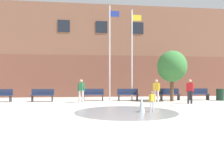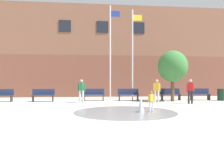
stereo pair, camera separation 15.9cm
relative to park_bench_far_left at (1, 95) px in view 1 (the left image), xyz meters
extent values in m
plane|color=#B2ADA3|center=(7.49, -11.30, -0.48)|extent=(100.00, 100.00, 0.00)
cube|color=brown|center=(7.49, 7.34, 1.50)|extent=(36.00, 6.00, 3.96)
cube|color=brown|center=(7.49, 7.34, 5.90)|extent=(36.00, 6.00, 4.84)
cube|color=#1E232D|center=(3.99, 4.32, 6.14)|extent=(1.10, 0.06, 1.10)
cube|color=#1E232D|center=(7.49, 4.32, 6.14)|extent=(1.10, 0.06, 1.10)
cube|color=#1E232D|center=(10.99, 4.32, 6.14)|extent=(1.10, 0.06, 1.10)
cylinder|color=gray|center=(7.94, -6.08, -0.48)|extent=(4.87, 4.87, 0.01)
cone|color=silver|center=(8.67, -6.26, -0.11)|extent=(0.32, 0.32, 0.74)
cube|color=#28282D|center=(0.70, -0.06, -0.26)|extent=(0.06, 0.40, 0.44)
cube|color=#232D4C|center=(0.00, -0.06, -0.01)|extent=(1.60, 0.44, 0.05)
cube|color=#232D4C|center=(0.00, 0.14, 0.22)|extent=(1.60, 0.04, 0.42)
cube|color=#28282D|center=(2.21, -0.12, -0.26)|extent=(0.06, 0.40, 0.44)
cube|color=#28282D|center=(3.61, -0.12, -0.26)|extent=(0.06, 0.40, 0.44)
cube|color=#232D4C|center=(2.91, -0.12, -0.01)|extent=(1.60, 0.44, 0.05)
cube|color=#232D4C|center=(2.91, 0.08, 0.22)|extent=(1.60, 0.04, 0.42)
cube|color=#28282D|center=(5.88, 0.08, -0.26)|extent=(0.06, 0.40, 0.44)
cube|color=#28282D|center=(7.28, 0.08, -0.26)|extent=(0.06, 0.40, 0.44)
cube|color=#232D4C|center=(6.58, 0.08, -0.01)|extent=(1.60, 0.44, 0.05)
cube|color=#232D4C|center=(6.58, 0.28, 0.22)|extent=(1.60, 0.04, 0.42)
cube|color=#28282D|center=(8.49, -0.12, -0.26)|extent=(0.06, 0.40, 0.44)
cube|color=#28282D|center=(9.89, -0.12, -0.26)|extent=(0.06, 0.40, 0.44)
cube|color=#232D4C|center=(9.19, -0.12, -0.01)|extent=(1.60, 0.44, 0.05)
cube|color=#232D4C|center=(9.19, 0.08, 0.22)|extent=(1.60, 0.04, 0.42)
cube|color=#28282D|center=(11.85, 0.05, -0.26)|extent=(0.06, 0.40, 0.44)
cube|color=#28282D|center=(13.25, 0.05, -0.26)|extent=(0.06, 0.40, 0.44)
cube|color=#232D4C|center=(12.55, 0.05, -0.01)|extent=(1.60, 0.44, 0.05)
cube|color=#232D4C|center=(12.55, 0.25, 0.22)|extent=(1.60, 0.04, 0.42)
cube|color=#28282D|center=(14.18, -0.10, -0.26)|extent=(0.06, 0.40, 0.44)
cube|color=#28282D|center=(15.58, -0.10, -0.26)|extent=(0.06, 0.40, 0.44)
cube|color=#232D4C|center=(14.88, -0.10, -0.01)|extent=(1.60, 0.44, 0.05)
cube|color=#232D4C|center=(14.88, 0.10, 0.22)|extent=(1.60, 0.04, 0.42)
cylinder|color=silver|center=(10.79, -1.64, -0.06)|extent=(0.12, 0.12, 0.84)
cylinder|color=silver|center=(11.01, -1.64, -0.06)|extent=(0.12, 0.12, 0.84)
cube|color=gold|center=(10.90, -1.64, 0.63)|extent=(0.39, 0.33, 0.54)
sphere|color=tan|center=(10.90, -1.64, 1.01)|extent=(0.21, 0.21, 0.21)
cylinder|color=gold|center=(10.69, -1.64, 0.58)|extent=(0.08, 0.08, 0.55)
cylinder|color=gold|center=(11.11, -1.64, 0.58)|extent=(0.08, 0.08, 0.55)
cylinder|color=silver|center=(9.09, -6.28, -0.22)|extent=(0.07, 0.07, 0.52)
cylinder|color=silver|center=(9.22, -6.28, -0.22)|extent=(0.07, 0.07, 0.52)
cube|color=gold|center=(9.16, -6.28, 0.21)|extent=(0.24, 0.21, 0.33)
sphere|color=#997051|center=(9.16, -6.28, 0.44)|extent=(0.13, 0.13, 0.13)
cylinder|color=gold|center=(9.03, -6.28, 0.17)|extent=(0.05, 0.05, 0.34)
cylinder|color=gold|center=(9.29, -6.28, 0.17)|extent=(0.05, 0.05, 0.34)
cylinder|color=silver|center=(5.61, -1.35, -0.06)|extent=(0.12, 0.12, 0.84)
cylinder|color=silver|center=(5.83, -1.35, -0.06)|extent=(0.12, 0.12, 0.84)
cube|color=#237547|center=(5.72, -1.35, 0.63)|extent=(0.27, 0.38, 0.54)
sphere|color=tan|center=(5.72, -1.35, 1.01)|extent=(0.21, 0.21, 0.21)
cylinder|color=#237547|center=(5.51, -1.35, 0.58)|extent=(0.08, 0.08, 0.55)
cylinder|color=#237547|center=(5.93, -1.35, 0.58)|extent=(0.08, 0.08, 0.55)
cylinder|color=#28282D|center=(12.70, -2.73, -0.06)|extent=(0.12, 0.12, 0.84)
cylinder|color=#28282D|center=(12.92, -2.73, -0.06)|extent=(0.12, 0.12, 0.84)
cube|color=red|center=(12.81, -2.73, 0.63)|extent=(0.39, 0.35, 0.54)
sphere|color=tan|center=(12.81, -2.73, 1.01)|extent=(0.21, 0.21, 0.21)
cylinder|color=red|center=(12.60, -2.73, 0.58)|extent=(0.08, 0.08, 0.55)
cylinder|color=red|center=(13.02, -2.73, 0.58)|extent=(0.08, 0.08, 0.55)
cylinder|color=silver|center=(7.87, 0.55, 3.19)|extent=(0.10, 0.10, 7.35)
cube|color=#233893|center=(8.27, 0.55, 6.24)|extent=(0.70, 0.02, 0.45)
cylinder|color=silver|center=(9.63, 0.55, 3.07)|extent=(0.10, 0.10, 7.10)
cube|color=yellow|center=(10.03, 0.55, 5.99)|extent=(0.70, 0.02, 0.45)
cylinder|color=#193323|center=(16.29, -0.62, -0.03)|extent=(0.56, 0.56, 0.90)
cylinder|color=brown|center=(12.36, -0.80, 0.23)|extent=(0.26, 0.26, 1.42)
ellipsoid|color=#387538|center=(12.36, -0.80, 2.10)|extent=(2.17, 2.17, 2.31)
camera|label=1|loc=(6.08, -16.31, 0.96)|focal=35.00mm
camera|label=2|loc=(6.24, -16.32, 0.96)|focal=35.00mm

